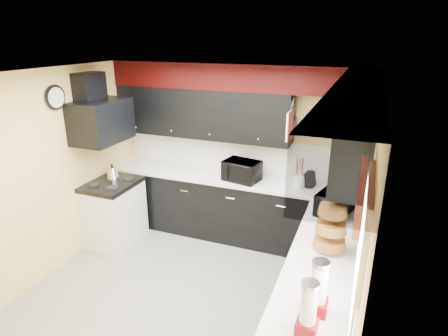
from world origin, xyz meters
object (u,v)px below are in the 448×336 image
microwave (335,203)px  knife_block (310,180)px  toaster_oven (241,171)px  utensil_crock (299,181)px  kettle (113,173)px

microwave → knife_block: bearing=46.4°
toaster_oven → knife_block: bearing=15.3°
knife_block → microwave: bearing=-37.5°
utensil_crock → knife_block: knife_block is taller
toaster_oven → knife_block: size_ratio=2.19×
utensil_crock → kettle: size_ratio=1.01×
utensil_crock → knife_block: (0.14, 0.03, 0.02)m
microwave → utensil_crock: 0.81m
microwave → knife_block: 0.76m
toaster_oven → microwave: toaster_oven is taller
kettle → utensil_crock: bearing=12.6°
microwave → knife_block: microwave is taller
toaster_oven → kettle: toaster_oven is taller
toaster_oven → utensil_crock: toaster_oven is taller
toaster_oven → microwave: size_ratio=1.02×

